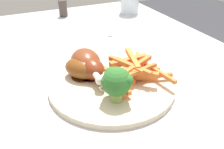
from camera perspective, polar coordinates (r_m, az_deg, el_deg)
name	(u,v)px	position (r m, az deg, el deg)	size (l,w,h in m)	color
dining_table	(127,124)	(0.59, 3.43, -11.25)	(1.18, 0.68, 0.73)	#B7B7BC
dinner_plate	(112,86)	(0.50, 0.00, -2.54)	(0.25, 0.25, 0.01)	beige
broccoli_floret_front	(116,82)	(0.43, 0.99, -1.61)	(0.06, 0.05, 0.07)	#89A44D
carrot_fries_pile	(132,70)	(0.51, 4.67, 1.02)	(0.15, 0.14, 0.04)	orange
chicken_drumstick_near	(84,69)	(0.51, -6.34, 1.30)	(0.11, 0.10, 0.04)	#4C220C
chicken_drumstick_far	(91,69)	(0.51, -4.68, 1.33)	(0.13, 0.07, 0.04)	#4D180B
chicken_drumstick_extra	(86,62)	(0.53, -5.90, 2.75)	(0.13, 0.06, 0.05)	#522010
fork	(107,25)	(0.84, -1.03, 11.14)	(0.19, 0.01, 0.01)	silver
pepper_shaker	(64,8)	(0.94, -10.81, 14.58)	(0.03, 0.03, 0.06)	#423833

